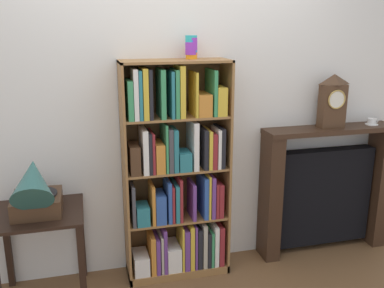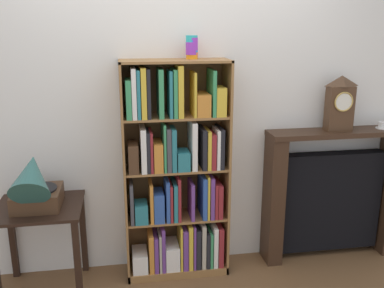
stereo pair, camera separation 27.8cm
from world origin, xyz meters
name	(u,v)px [view 1 (the left image)]	position (x,y,z in m)	size (l,w,h in m)	color
ground_plane	(182,281)	(0.00, 0.00, -0.01)	(7.95, 6.40, 0.02)	brown
wall_back	(190,106)	(0.16, 0.34, 1.30)	(4.95, 0.08, 2.60)	silver
bookshelf	(177,182)	(0.00, 0.14, 0.76)	(0.79, 0.30, 1.67)	olive
cup_stack	(191,47)	(0.13, 0.19, 1.75)	(0.09, 0.09, 0.16)	orange
side_table_left	(40,232)	(-0.99, 0.03, 0.52)	(0.59, 0.54, 0.68)	black
gramophone	(35,189)	(-0.99, -0.04, 0.87)	(0.32, 0.48, 0.47)	#472D1C
fireplace_mantel	(324,190)	(1.31, 0.20, 0.54)	(1.14, 0.25, 1.10)	#382316
mantel_clock	(333,101)	(1.30, 0.17, 1.32)	(0.20, 0.12, 0.43)	#472D1C
teacup_with_saucer	(372,122)	(1.69, 0.18, 1.12)	(0.12, 0.11, 0.05)	white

